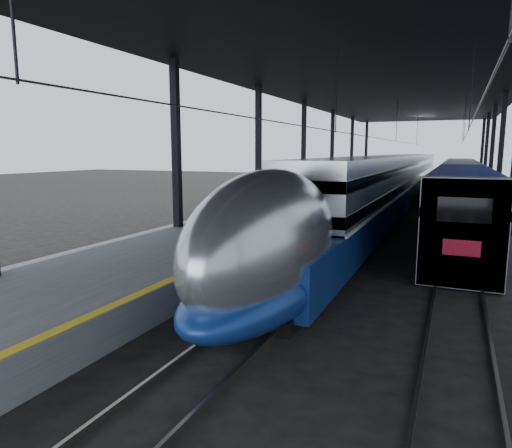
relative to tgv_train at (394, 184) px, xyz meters
The scene contains 8 objects.
ground 25.35m from the tgv_train, 94.54° to the right, with size 160.00×160.00×0.00m, color black.
platform 7.72m from the tgv_train, 136.65° to the right, with size 6.00×80.00×1.00m, color #4C4C4F.
yellow_strip 5.94m from the tgv_train, 117.47° to the right, with size 0.30×80.00×0.01m, color gold.
rails 6.09m from the tgv_train, 64.29° to the right, with size 6.52×80.00×0.16m.
canopy 8.77m from the tgv_train, 91.10° to the right, with size 18.00×75.00×9.47m.
tgv_train is the anchor object (origin of this frame).
second_train 6.78m from the tgv_train, 42.44° to the left, with size 2.78×56.05×3.83m.
child 26.24m from the tgv_train, 96.35° to the right, with size 0.37×0.24×1.02m, color #462317.
Camera 1 is at (6.71, -13.88, 4.69)m, focal length 32.00 mm.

